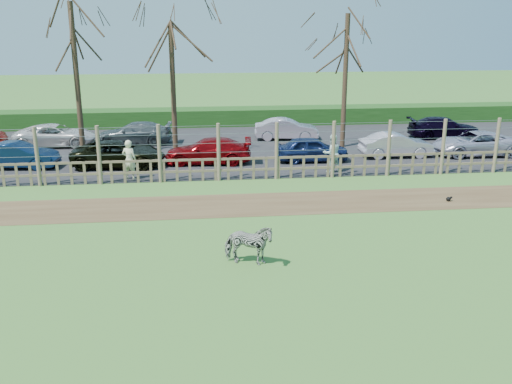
{
  "coord_description": "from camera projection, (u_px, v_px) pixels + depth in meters",
  "views": [
    {
      "loc": [
        -1.01,
        -15.8,
        6.68
      ],
      "look_at": [
        1.0,
        2.5,
        1.1
      ],
      "focal_mm": 40.0,
      "sensor_mm": 36.0,
      "label": 1
    }
  ],
  "objects": [
    {
      "name": "visitor_a",
      "position": [
        129.0,
        160.0,
        24.51
      ],
      "size": [
        0.73,
        0.6,
        1.72
      ],
      "primitive_type": "imported",
      "rotation": [
        0.0,
        0.0,
        2.81
      ],
      "color": "beige",
      "rests_on": "asphalt"
    },
    {
      "name": "tree_right",
      "position": [
        346.0,
        48.0,
        29.6
      ],
      "size": [
        4.8,
        4.8,
        7.35
      ],
      "color": "#3D2B1E",
      "rests_on": "ground"
    },
    {
      "name": "zebra",
      "position": [
        248.0,
        245.0,
        16.04
      ],
      "size": [
        1.56,
        1.03,
        1.21
      ],
      "primitive_type": "imported",
      "rotation": [
        0.0,
        0.0,
        1.28
      ],
      "color": "gray",
      "rests_on": "ground"
    },
    {
      "name": "tree_left",
      "position": [
        74.0,
        43.0,
        26.65
      ],
      "size": [
        4.8,
        4.8,
        7.88
      ],
      "color": "#3D2B1E",
      "rests_on": "ground"
    },
    {
      "name": "crow",
      "position": [
        449.0,
        199.0,
        21.82
      ],
      "size": [
        0.24,
        0.18,
        0.19
      ],
      "color": "black",
      "rests_on": "ground"
    },
    {
      "name": "asphalt",
      "position": [
        213.0,
        148.0,
        30.86
      ],
      "size": [
        44.0,
        13.0,
        0.04
      ],
      "primitive_type": "cube",
      "color": "#232326",
      "rests_on": "ground"
    },
    {
      "name": "dirt_strip",
      "position": [
        224.0,
        205.0,
        21.35
      ],
      "size": [
        34.0,
        2.8,
        0.01
      ],
      "primitive_type": "cube",
      "color": "brown",
      "rests_on": "ground"
    },
    {
      "name": "car_3",
      "position": [
        208.0,
        151.0,
        27.34
      ],
      "size": [
        4.25,
        2.0,
        1.2
      ],
      "primitive_type": "imported",
      "rotation": [
        0.0,
        0.0,
        4.63
      ],
      "color": "maroon",
      "rests_on": "asphalt"
    },
    {
      "name": "visitor_b",
      "position": [
        332.0,
        153.0,
        25.68
      ],
      "size": [
        0.9,
        0.74,
        1.72
      ],
      "primitive_type": "imported",
      "rotation": [
        0.0,
        0.0,
        3.25
      ],
      "color": "silver",
      "rests_on": "asphalt"
    },
    {
      "name": "car_6",
      "position": [
        475.0,
        143.0,
        28.99
      ],
      "size": [
        4.34,
        2.04,
        1.2
      ],
      "primitive_type": "imported",
      "rotation": [
        0.0,
        0.0,
        4.7
      ],
      "color": "#B6B0C4",
      "rests_on": "asphalt"
    },
    {
      "name": "car_11",
      "position": [
        286.0,
        129.0,
        32.81
      ],
      "size": [
        3.75,
        1.62,
        1.2
      ],
      "primitive_type": "imported",
      "rotation": [
        0.0,
        0.0,
        1.47
      ],
      "color": "#C3AEBF",
      "rests_on": "asphalt"
    },
    {
      "name": "car_2",
      "position": [
        119.0,
        154.0,
        26.7
      ],
      "size": [
        4.45,
        2.3,
        1.2
      ],
      "primitive_type": "imported",
      "rotation": [
        0.0,
        0.0,
        1.5
      ],
      "color": "black",
      "rests_on": "asphalt"
    },
    {
      "name": "ground",
      "position": [
        232.0,
        252.0,
        17.07
      ],
      "size": [
        120.0,
        120.0,
        0.0
      ],
      "primitive_type": "plane",
      "color": "#72A541",
      "rests_on": "ground"
    },
    {
      "name": "car_1",
      "position": [
        18.0,
        155.0,
        26.44
      ],
      "size": [
        3.75,
        1.62,
        1.2
      ],
      "primitive_type": "imported",
      "rotation": [
        0.0,
        0.0,
        1.47
      ],
      "color": "#0F2548",
      "rests_on": "asphalt"
    },
    {
      "name": "car_9",
      "position": [
        135.0,
        133.0,
        31.64
      ],
      "size": [
        4.28,
        2.09,
        1.2
      ],
      "primitive_type": "imported",
      "rotation": [
        0.0,
        0.0,
        4.61
      ],
      "color": "#4E575A",
      "rests_on": "asphalt"
    },
    {
      "name": "tree_mid",
      "position": [
        172.0,
        58.0,
        28.29
      ],
      "size": [
        4.8,
        4.8,
        6.83
      ],
      "color": "#3D2B1E",
      "rests_on": "ground"
    },
    {
      "name": "car_8",
      "position": [
        56.0,
        135.0,
        31.04
      ],
      "size": [
        4.32,
        2.01,
        1.2
      ],
      "primitive_type": "imported",
      "rotation": [
        0.0,
        0.0,
        1.57
      ],
      "color": "silver",
      "rests_on": "asphalt"
    },
    {
      "name": "car_13",
      "position": [
        444.0,
        128.0,
        33.24
      ],
      "size": [
        4.26,
        2.02,
        1.2
      ],
      "primitive_type": "imported",
      "rotation": [
        0.0,
        0.0,
        1.49
      ],
      "color": "black",
      "rests_on": "asphalt"
    },
    {
      "name": "car_4",
      "position": [
        312.0,
        149.0,
        27.73
      ],
      "size": [
        3.55,
        1.5,
        1.2
      ],
      "primitive_type": "imported",
      "rotation": [
        0.0,
        0.0,
        1.55
      ],
      "color": "navy",
      "rests_on": "asphalt"
    },
    {
      "name": "hedge",
      "position": [
        209.0,
        117.0,
        37.36
      ],
      "size": [
        46.0,
        2.0,
        1.1
      ],
      "primitive_type": "cube",
      "color": "#1E4716",
      "rests_on": "ground"
    },
    {
      "name": "car_5",
      "position": [
        396.0,
        145.0,
        28.62
      ],
      "size": [
        3.66,
        1.33,
        1.2
      ],
      "primitive_type": "imported",
      "rotation": [
        0.0,
        0.0,
        1.59
      ],
      "color": "#C0B3C2",
      "rests_on": "asphalt"
    },
    {
      "name": "fence",
      "position": [
        219.0,
        162.0,
        24.45
      ],
      "size": [
        30.16,
        0.16,
        2.5
      ],
      "color": "brown",
      "rests_on": "ground"
    }
  ]
}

